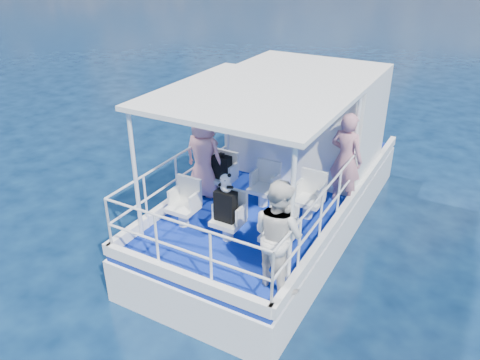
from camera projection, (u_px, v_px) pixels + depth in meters
name	position (u px, v px, depth m)	size (l,w,h in m)	color
ground	(257.00, 249.00, 9.11)	(2000.00, 2000.00, 0.00)	black
hull	(279.00, 225.00, 9.88)	(3.00, 7.00, 1.60)	white
deck	(280.00, 190.00, 9.50)	(2.90, 6.90, 0.10)	navy
cabin	(308.00, 117.00, 9.99)	(2.85, 2.00, 2.20)	white
canopy	(255.00, 95.00, 7.53)	(3.00, 3.20, 0.08)	white
canopy_posts	(252.00, 161.00, 8.00)	(2.77, 2.97, 2.20)	white
railings	(243.00, 199.00, 8.02)	(2.84, 3.59, 1.00)	white
seat_port_fwd	(222.00, 185.00, 9.16)	(0.48, 0.46, 0.38)	silver
seat_center_fwd	(263.00, 196.00, 8.77)	(0.48, 0.46, 0.38)	silver
seat_stbd_fwd	(308.00, 208.00, 8.38)	(0.48, 0.46, 0.38)	silver
seat_port_aft	(183.00, 216.00, 8.14)	(0.48, 0.46, 0.38)	silver
seat_center_aft	(228.00, 229.00, 7.75)	(0.48, 0.46, 0.38)	silver
seat_stbd_aft	(277.00, 244.00, 7.36)	(0.48, 0.46, 0.38)	silver
passenger_port_fwd	(204.00, 155.00, 8.87)	(0.62, 0.44, 1.66)	pink
passenger_stbd_fwd	(346.00, 159.00, 8.59)	(0.65, 0.42, 1.77)	#C17D8D
passenger_stbd_aft	(278.00, 235.00, 6.45)	(0.81, 0.63, 1.67)	silver
backpack_port	(222.00, 167.00, 8.93)	(0.35, 0.20, 0.46)	black
backpack_center	(226.00, 206.00, 7.54)	(0.35, 0.20, 0.52)	black
compact_camera	(222.00, 154.00, 8.82)	(0.10, 0.06, 0.06)	black
panda	(226.00, 182.00, 7.35)	(0.21, 0.18, 0.33)	white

